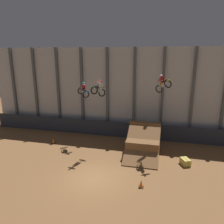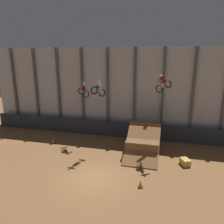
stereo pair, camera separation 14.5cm
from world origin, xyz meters
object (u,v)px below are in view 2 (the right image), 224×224
rider_bike_center_air (98,89)px  rider_bike_right_air (163,84)px  dirt_ramp (143,143)px  traffic_cone_near_ramp (141,184)px  traffic_cone_arena_edge (53,141)px  rider_bike_left_air (84,90)px  hay_bale_trackside (185,162)px

rider_bike_center_air → rider_bike_right_air: size_ratio=0.99×
dirt_ramp → traffic_cone_near_ramp: bearing=-85.6°
rider_bike_center_air → traffic_cone_near_ramp: rider_bike_center_air is taller
traffic_cone_arena_edge → rider_bike_left_air: bearing=21.3°
rider_bike_center_air → rider_bike_right_air: (5.58, 0.66, 0.56)m
hay_bale_trackside → traffic_cone_near_ramp: bearing=-128.3°
traffic_cone_near_ramp → hay_bale_trackside: bearing=51.7°
traffic_cone_arena_edge → hay_bale_trackside: 13.22m
dirt_ramp → traffic_cone_arena_edge: 9.44m
dirt_ramp → traffic_cone_near_ramp: dirt_ramp is taller
rider_bike_left_air → hay_bale_trackside: rider_bike_left_air is taller
rider_bike_right_air → rider_bike_left_air: bearing=135.7°
rider_bike_left_air → rider_bike_center_air: (2.21, -1.97, 0.52)m
rider_bike_center_air → hay_bale_trackside: 9.77m
traffic_cone_arena_edge → hay_bale_trackside: size_ratio=0.54×
rider_bike_right_air → hay_bale_trackside: 6.90m
dirt_ramp → rider_bike_left_air: 7.90m
hay_bale_trackside → rider_bike_right_air: bearing=147.5°
rider_bike_center_air → traffic_cone_near_ramp: bearing=-34.0°
dirt_ramp → hay_bale_trackside: (3.71, -1.61, -0.68)m
rider_bike_right_air → hay_bale_trackside: (2.25, -1.43, -6.36)m
rider_bike_left_air → rider_bike_right_air: size_ratio=0.93×
dirt_ramp → traffic_cone_arena_edge: size_ratio=7.91×
dirt_ramp → rider_bike_right_air: (1.46, -0.18, 5.69)m
rider_bike_left_air → traffic_cone_arena_edge: rider_bike_left_air is taller
dirt_ramp → traffic_cone_near_ramp: (0.45, -5.75, -0.68)m
rider_bike_center_air → rider_bike_right_air: 5.64m
rider_bike_right_air → hay_bale_trackside: size_ratio=1.68×
rider_bike_center_air → traffic_cone_arena_edge: 7.90m
rider_bike_right_air → traffic_cone_near_ramp: (-1.02, -5.57, -6.36)m
hay_bale_trackside → rider_bike_center_air: bearing=174.4°
dirt_ramp → hay_bale_trackside: dirt_ramp is taller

